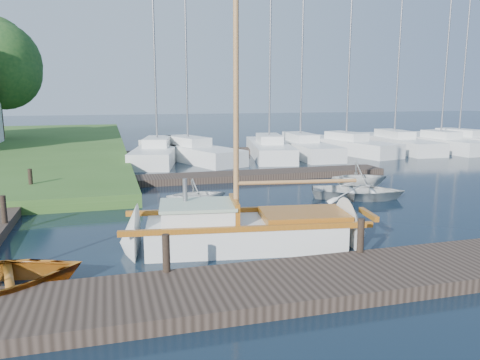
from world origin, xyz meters
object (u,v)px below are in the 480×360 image
object	(u,v)px
mooring_post_1	(166,253)
tender_c	(358,189)
marina_boat_2	(269,148)
mooring_post_5	(30,179)
marina_boat_7	(458,140)
marina_boat_5	(394,142)
tender_d	(359,174)
mooring_post_2	(361,235)
sailboat	(250,233)
marina_boat_0	(158,151)
marina_boat_3	(300,146)
marina_boat_1	(188,150)
marina_boat_6	(440,143)
tender_b	(196,192)
marina_boat_4	(346,144)
mooring_post_4	(4,209)

from	to	relation	value
mooring_post_1	tender_c	world-z (taller)	mooring_post_1
mooring_post_1	marina_boat_2	bearing A→B (deg)	64.81
mooring_post_5	marina_boat_7	size ratio (longest dim) A/B	0.07
marina_boat_5	tender_d	bearing A→B (deg)	144.35
mooring_post_1	mooring_post_2	world-z (taller)	same
sailboat	marina_boat_0	world-z (taller)	marina_boat_0
tender_d	marina_boat_3	xyz separation A→B (m)	(2.15, 11.36, -0.06)
marina_boat_0	marina_boat_2	distance (m)	7.06
marina_boat_1	marina_boat_6	size ratio (longest dim) A/B	1.02
marina_boat_3	marina_boat_5	world-z (taller)	marina_boat_5
tender_d	marina_boat_2	world-z (taller)	marina_boat_2
mooring_post_5	marina_boat_0	size ratio (longest dim) A/B	0.07
marina_boat_0	marina_boat_1	distance (m)	1.85
sailboat	tender_b	bearing A→B (deg)	105.13
marina_boat_1	marina_boat_2	bearing A→B (deg)	-111.96
mooring_post_1	marina_boat_1	size ratio (longest dim) A/B	0.08
marina_boat_4	marina_boat_7	world-z (taller)	marina_boat_7
marina_boat_0	marina_boat_6	xyz separation A→B (m)	(19.69, -0.29, -0.00)
marina_boat_6	marina_boat_5	bearing A→B (deg)	59.38
sailboat	marina_boat_7	world-z (taller)	marina_boat_7
mooring_post_2	tender_c	size ratio (longest dim) A/B	0.23
mooring_post_4	tender_b	xyz separation A→B (m)	(5.86, 1.61, -0.14)
tender_c	marina_boat_3	world-z (taller)	marina_boat_3
mooring_post_4	tender_c	xyz separation A→B (m)	(12.06, 1.31, -0.34)
marina_boat_4	marina_boat_7	size ratio (longest dim) A/B	0.92
marina_boat_6	marina_boat_3	bearing A→B (deg)	80.93
mooring_post_1	marina_boat_1	distance (m)	19.15
marina_boat_3	marina_boat_5	size ratio (longest dim) A/B	0.94
mooring_post_5	marina_boat_4	xyz separation A→B (m)	(18.47, 9.15, -0.13)
tender_b	tender_d	distance (m)	7.26
mooring_post_1	marina_boat_3	xyz separation A→B (m)	(11.16, 19.24, -0.14)
marina_boat_1	marina_boat_7	world-z (taller)	marina_boat_7
mooring_post_2	marina_boat_5	distance (m)	24.34
marina_boat_6	marina_boat_0	bearing A→B (deg)	84.49
marina_boat_0	sailboat	bearing A→B (deg)	-164.76
mooring_post_4	marina_boat_2	distance (m)	18.82
mooring_post_5	tender_d	size ratio (longest dim) A/B	0.34
tender_d	marina_boat_2	size ratio (longest dim) A/B	0.21
tender_d	marina_boat_2	xyz separation A→B (m)	(-0.18, 10.90, -0.05)
marina_boat_0	marina_boat_2	size ratio (longest dim) A/B	1.03
marina_boat_0	mooring_post_4	bearing A→B (deg)	170.21
mooring_post_4	sailboat	xyz separation A→B (m)	(6.43, -3.01, -0.36)
mooring_post_5	marina_boat_6	distance (m)	26.82
mooring_post_2	tender_b	bearing A→B (deg)	111.77
mooring_post_1	marina_boat_6	distance (m)	28.30
tender_b	marina_boat_3	size ratio (longest dim) A/B	0.20
mooring_post_4	tender_b	size ratio (longest dim) A/B	0.38
marina_boat_1	tender_c	bearing A→B (deg)	178.01
mooring_post_2	marina_boat_3	bearing A→B (deg)	70.91
tender_d	marina_boat_0	size ratio (longest dim) A/B	0.20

